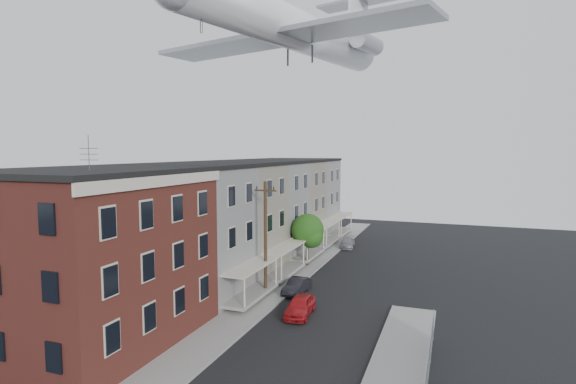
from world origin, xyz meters
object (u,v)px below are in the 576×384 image
Objects in this scene: utility_pole at (265,237)px; car_mid at (297,286)px; airplane at (297,30)px; street_tree at (309,232)px; car_far at (347,243)px; car_near at (300,306)px.

utility_pole is 4.83m from car_mid.
car_mid is at bearing -70.67° from airplane.
utility_pole is 1.73× the size of street_tree.
airplane is (1.40, -7.50, 17.20)m from street_tree.
car_near is at bearing -92.60° from car_far.
utility_pole is 2.36× the size of car_far.
utility_pole is 0.34× the size of airplane.
utility_pole reaches higher than car_far.
car_far is at bearing 80.23° from street_tree.
car_far is (2.00, 19.64, -4.12)m from utility_pole.
car_near is at bearing -74.81° from street_tree.
car_mid is 18.00m from car_far.
car_mid is 0.13× the size of airplane.
airplane reaches higher than utility_pole.
airplane is at bearing 54.51° from utility_pole.
car_near is 1.03× the size of car_far.
airplane reaches higher than street_tree.
utility_pole is at bearing 138.65° from car_near.
utility_pole reaches higher than street_tree.
car_mid is 20.08m from airplane.
car_far is (0.00, 18.00, -0.04)m from car_mid.
airplane reaches higher than car_near.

